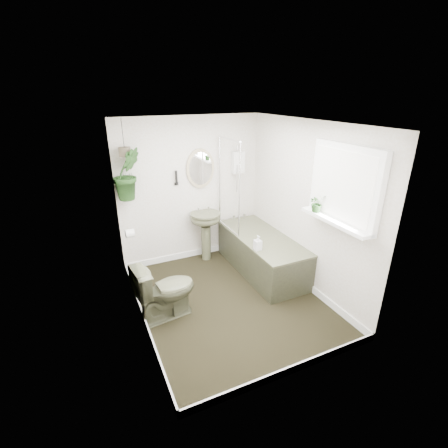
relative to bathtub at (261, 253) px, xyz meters
name	(u,v)px	position (x,y,z in m)	size (l,w,h in m)	color
floor	(229,300)	(-0.80, -0.50, -0.30)	(2.30, 2.80, 0.02)	black
ceiling	(230,122)	(-0.80, -0.50, 2.02)	(2.30, 2.80, 0.02)	white
wall_back	(191,191)	(-0.80, 0.91, 0.86)	(2.30, 0.02, 2.30)	white
wall_front	(300,276)	(-0.80, -1.91, 0.86)	(2.30, 0.02, 2.30)	white
wall_left	(133,237)	(-1.96, -0.50, 0.86)	(0.02, 2.80, 2.30)	white
wall_right	(306,207)	(0.36, -0.50, 0.86)	(0.02, 2.80, 2.30)	white
skirting	(229,296)	(-0.80, -0.50, -0.24)	(2.30, 2.80, 0.10)	white
bathtub	(261,253)	(0.00, 0.00, 0.00)	(0.72, 1.72, 0.58)	#4F5239
bath_screen	(229,186)	(-0.33, 0.49, 0.99)	(0.04, 0.72, 1.40)	silver
shower_box	(238,162)	(0.00, 0.84, 1.26)	(0.20, 0.10, 0.35)	white
oval_mirror	(201,169)	(-0.64, 0.87, 1.21)	(0.46, 0.03, 0.62)	tan
wall_sconce	(176,178)	(-1.04, 0.86, 1.11)	(0.04, 0.04, 0.22)	black
toilet_roll_holder	(130,233)	(-1.90, 0.20, 0.61)	(0.11, 0.11, 0.11)	white
window_recess	(345,185)	(0.29, -1.20, 1.36)	(0.08, 1.00, 0.90)	white
window_sill	(335,221)	(0.22, -1.20, 0.94)	(0.18, 1.00, 0.04)	white
window_blinds	(342,186)	(0.24, -1.20, 1.36)	(0.01, 0.86, 0.76)	white
toilet	(165,290)	(-1.65, -0.48, 0.09)	(0.42, 0.74, 0.75)	#4F5239
pedestal_sink	(206,236)	(-0.64, 0.71, 0.12)	(0.48, 0.41, 0.82)	#4F5239
sill_plant	(317,203)	(0.19, -0.90, 1.07)	(0.20, 0.17, 0.22)	black
hanging_plant	(127,174)	(-1.77, 0.75, 1.27)	(0.40, 0.32, 0.73)	black
soap_bottle	(258,243)	(-0.29, -0.35, 0.40)	(0.09, 0.10, 0.21)	black
hanging_pot	(125,152)	(-1.77, 0.75, 1.57)	(0.16, 0.16, 0.12)	brown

